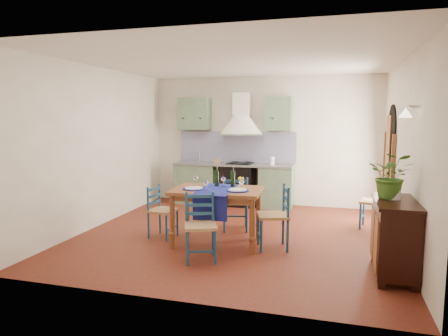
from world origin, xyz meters
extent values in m
plane|color=#4A1C0F|center=(0.00, 0.00, 0.00)|extent=(5.00, 5.00, 0.00)
cube|color=white|center=(0.00, 2.50, 1.40)|extent=(5.00, 0.04, 2.80)
cube|color=gray|center=(-1.45, 2.19, 0.44)|extent=(0.90, 0.60, 0.88)
cube|color=gray|center=(0.35, 2.19, 0.44)|extent=(0.70, 0.60, 0.88)
cube|color=black|center=(-0.45, 2.19, 0.44)|extent=(0.60, 0.58, 0.88)
cube|color=gray|center=(-0.60, 2.19, 0.90)|extent=(2.60, 0.64, 0.04)
cube|color=silver|center=(-1.45, 2.19, 0.90)|extent=(0.45, 0.40, 0.03)
cylinder|color=silver|center=(-1.45, 2.37, 1.05)|extent=(0.02, 0.02, 0.26)
cube|color=black|center=(-0.45, 2.19, 0.93)|extent=(0.55, 0.48, 0.02)
cube|color=black|center=(-0.60, 2.24, 0.04)|extent=(2.60, 0.50, 0.08)
cube|color=#0D0A5A|center=(-0.60, 2.46, 1.26)|extent=(2.65, 0.05, 0.68)
cube|color=gray|center=(-1.55, 2.32, 2.00)|extent=(0.70, 0.34, 0.70)
cube|color=gray|center=(0.35, 2.32, 2.00)|extent=(0.55, 0.34, 0.70)
cone|color=white|center=(-0.45, 2.25, 1.75)|extent=(0.96, 0.96, 0.40)
cube|color=white|center=(-0.45, 2.34, 2.20)|extent=(0.36, 0.30, 0.50)
cube|color=white|center=(2.50, 0.00, 1.40)|extent=(0.04, 5.00, 2.80)
cube|color=black|center=(2.48, 1.40, 0.82)|extent=(0.03, 1.00, 1.65)
cylinder|color=black|center=(2.48, 1.40, 1.65)|extent=(0.03, 1.00, 1.00)
cube|color=brown|center=(2.46, 0.86, 0.82)|extent=(0.06, 0.06, 1.65)
cube|color=brown|center=(2.46, 1.94, 0.82)|extent=(0.06, 0.06, 1.65)
cube|color=brown|center=(2.47, 1.62, 0.98)|extent=(0.04, 0.55, 1.96)
cylinder|color=silver|center=(2.44, -0.94, 2.05)|extent=(0.15, 0.04, 0.04)
cone|color=#FFEDC6|center=(2.34, -0.94, 1.98)|extent=(0.16, 0.16, 0.12)
cube|color=white|center=(-2.50, 0.00, 1.40)|extent=(0.04, 5.00, 2.80)
cube|color=silver|center=(0.00, 0.00, 2.80)|extent=(5.00, 5.00, 0.01)
cube|color=brown|center=(-0.17, -0.53, 0.82)|extent=(1.39, 0.97, 0.05)
cube|color=brown|center=(-0.17, -0.53, 0.75)|extent=(1.24, 0.83, 0.08)
cylinder|color=brown|center=(-0.73, -0.93, 0.40)|extent=(0.08, 0.08, 0.79)
cylinder|color=brown|center=(-0.78, -0.20, 0.40)|extent=(0.08, 0.08, 0.79)
cylinder|color=brown|center=(0.44, -0.86, 0.40)|extent=(0.08, 0.08, 0.79)
cylinder|color=brown|center=(0.40, -0.12, 0.40)|extent=(0.08, 0.08, 0.79)
cube|color=navy|center=(-0.16, -0.58, 0.85)|extent=(0.56, 1.03, 0.01)
cube|color=navy|center=(-0.14, -0.98, 0.66)|extent=(0.50, 0.05, 0.38)
cylinder|color=navy|center=(-0.49, -0.66, 0.86)|extent=(0.33, 0.33, 0.01)
cylinder|color=white|center=(-0.49, -0.66, 0.87)|extent=(0.27, 0.27, 0.01)
cylinder|color=navy|center=(0.17, -0.62, 0.86)|extent=(0.33, 0.33, 0.01)
cylinder|color=white|center=(0.17, -0.62, 0.87)|extent=(0.27, 0.27, 0.01)
cylinder|color=black|center=(-0.24, -0.31, 1.00)|extent=(0.07, 0.07, 0.32)
cylinder|color=black|center=(0.02, -0.29, 1.00)|extent=(0.07, 0.07, 0.32)
cylinder|color=white|center=(0.16, -0.34, 0.90)|extent=(0.05, 0.05, 0.10)
sphere|color=yellow|center=(0.16, -0.34, 0.99)|extent=(0.10, 0.10, 0.10)
cylinder|color=navy|center=(-0.27, -1.52, 0.23)|extent=(0.04, 0.04, 0.46)
cylinder|color=navy|center=(-0.41, -1.18, 0.45)|extent=(0.04, 0.04, 0.91)
cylinder|color=navy|center=(0.06, -1.38, 0.23)|extent=(0.04, 0.04, 0.46)
cylinder|color=navy|center=(-0.07, -1.05, 0.45)|extent=(0.04, 0.04, 0.91)
cube|color=#A67E51|center=(-0.17, -1.28, 0.48)|extent=(0.55, 0.55, 0.04)
cube|color=navy|center=(-0.24, -1.11, 0.60)|extent=(0.36, 0.17, 0.05)
cube|color=navy|center=(-0.24, -1.11, 0.73)|extent=(0.36, 0.17, 0.05)
cube|color=navy|center=(-0.24, -1.11, 0.85)|extent=(0.36, 0.17, 0.05)
cube|color=navy|center=(-0.11, -1.45, 0.18)|extent=(0.35, 0.16, 0.03)
cylinder|color=navy|center=(0.05, 0.51, 0.24)|extent=(0.04, 0.04, 0.48)
cylinder|color=navy|center=(0.15, 0.15, 0.47)|extent=(0.04, 0.04, 0.94)
cylinder|color=navy|center=(-0.31, 0.42, 0.24)|extent=(0.04, 0.04, 0.48)
cylinder|color=navy|center=(-0.21, 0.05, 0.47)|extent=(0.04, 0.04, 0.94)
cube|color=#A67E51|center=(-0.08, 0.28, 0.49)|extent=(0.53, 0.53, 0.04)
cube|color=navy|center=(-0.03, 0.10, 0.62)|extent=(0.39, 0.12, 0.05)
cube|color=navy|center=(-0.03, 0.10, 0.75)|extent=(0.39, 0.12, 0.05)
cube|color=navy|center=(-0.03, 0.10, 0.87)|extent=(0.39, 0.12, 0.05)
cube|color=navy|center=(-0.13, 0.46, 0.19)|extent=(0.37, 0.12, 0.03)
cylinder|color=navy|center=(-0.96, -0.64, 0.21)|extent=(0.03, 0.03, 0.43)
cylinder|color=navy|center=(-1.29, -0.59, 0.42)|extent=(0.03, 0.03, 0.83)
cylinder|color=navy|center=(-0.91, -0.31, 0.21)|extent=(0.03, 0.03, 0.43)
cylinder|color=navy|center=(-1.24, -0.26, 0.42)|extent=(0.03, 0.03, 0.83)
cube|color=#A67E51|center=(-1.10, -0.45, 0.44)|extent=(0.44, 0.44, 0.04)
cube|color=navy|center=(-1.27, -0.42, 0.55)|extent=(0.07, 0.35, 0.04)
cube|color=navy|center=(-1.27, -0.42, 0.67)|extent=(0.07, 0.35, 0.04)
cube|color=navy|center=(-1.27, -0.42, 0.78)|extent=(0.07, 0.35, 0.04)
cube|color=navy|center=(-0.94, -0.47, 0.17)|extent=(0.08, 0.33, 0.02)
cylinder|color=navy|center=(0.45, -0.40, 0.24)|extent=(0.04, 0.04, 0.48)
cylinder|color=navy|center=(0.81, -0.29, 0.47)|extent=(0.04, 0.04, 0.94)
cylinder|color=navy|center=(0.56, -0.76, 0.24)|extent=(0.04, 0.04, 0.48)
cylinder|color=navy|center=(0.92, -0.65, 0.47)|extent=(0.04, 0.04, 0.94)
cube|color=#A67E51|center=(0.69, -0.53, 0.50)|extent=(0.55, 0.55, 0.04)
cube|color=navy|center=(0.87, -0.47, 0.63)|extent=(0.14, 0.39, 0.05)
cube|color=navy|center=(0.87, -0.47, 0.75)|extent=(0.14, 0.39, 0.05)
cube|color=navy|center=(0.87, -0.47, 0.88)|extent=(0.14, 0.39, 0.05)
cube|color=navy|center=(0.51, -0.58, 0.19)|extent=(0.14, 0.37, 0.03)
cylinder|color=navy|center=(2.06, 1.21, 0.23)|extent=(0.04, 0.04, 0.46)
cylinder|color=navy|center=(2.41, 1.14, 0.45)|extent=(0.04, 0.04, 0.90)
cylinder|color=navy|center=(1.99, 0.86, 0.23)|extent=(0.04, 0.04, 0.46)
cylinder|color=navy|center=(2.34, 0.79, 0.45)|extent=(0.04, 0.04, 0.90)
cube|color=#A67E51|center=(2.20, 1.00, 0.47)|extent=(0.50, 0.50, 0.04)
cube|color=navy|center=(2.38, 0.96, 0.60)|extent=(0.10, 0.38, 0.04)
cube|color=navy|center=(2.38, 0.96, 0.72)|extent=(0.10, 0.38, 0.04)
cube|color=navy|center=(2.38, 0.96, 0.84)|extent=(0.10, 0.38, 0.04)
cube|color=navy|center=(2.02, 1.04, 0.18)|extent=(0.10, 0.36, 0.02)
cube|color=black|center=(2.27, -1.14, 0.49)|extent=(0.45, 1.00, 0.82)
cube|color=black|center=(2.27, -1.14, 0.92)|extent=(0.50, 1.05, 0.04)
cube|color=brown|center=(2.04, -1.37, 0.45)|extent=(0.02, 0.38, 0.63)
cube|color=brown|center=(2.04, -0.91, 0.45)|extent=(0.02, 0.38, 0.63)
cube|color=black|center=(2.09, -1.58, 0.04)|extent=(0.08, 0.08, 0.08)
cube|color=black|center=(2.09, -0.70, 0.04)|extent=(0.08, 0.08, 0.08)
cube|color=black|center=(2.44, -1.58, 0.04)|extent=(0.08, 0.08, 0.08)
cube|color=black|center=(2.44, -0.70, 0.04)|extent=(0.08, 0.08, 0.08)
imported|color=#37641E|center=(2.21, -1.03, 1.22)|extent=(0.60, 0.54, 0.57)
camera|label=1|loc=(1.54, -6.21, 1.93)|focal=32.00mm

